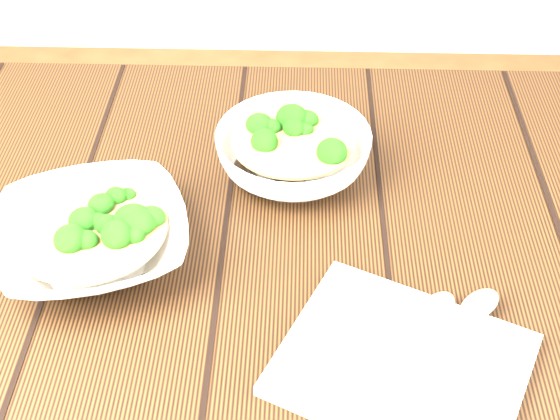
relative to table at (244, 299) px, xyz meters
name	(u,v)px	position (x,y,z in m)	size (l,w,h in m)	color
table	(244,299)	(0.00, 0.00, 0.00)	(1.20, 0.80, 0.75)	#33200E
soup_bowl_front	(92,237)	(-0.17, -0.04, 0.15)	(0.28, 0.28, 0.07)	white
soup_bowl_back	(293,152)	(0.06, 0.13, 0.15)	(0.24, 0.24, 0.08)	white
trivet	(271,170)	(0.03, 0.11, 0.13)	(0.10, 0.10, 0.03)	black
napkin	(402,364)	(0.18, -0.20, 0.13)	(0.25, 0.20, 0.01)	beige
spoon_left	(417,330)	(0.20, -0.16, 0.14)	(0.14, 0.17, 0.01)	#B3B09E
spoon_right	(458,323)	(0.25, -0.15, 0.14)	(0.16, 0.16, 0.01)	#B3B09E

